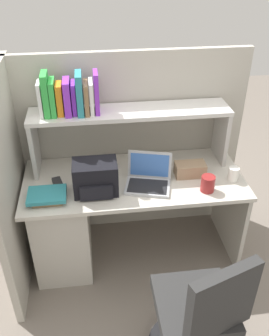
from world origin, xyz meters
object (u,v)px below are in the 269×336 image
object	(u,v)px
tissue_box	(190,169)
snack_canister	(208,184)
computer_mouse	(57,183)
paper_cup	(233,174)
office_chair	(199,319)
backpack	(95,178)
laptop	(148,178)

from	to	relation	value
tissue_box	snack_canister	bearing A→B (deg)	-69.68
computer_mouse	paper_cup	size ratio (longest dim) A/B	0.99
tissue_box	office_chair	world-z (taller)	office_chair
office_chair	snack_canister	bearing A→B (deg)	-126.87
backpack	computer_mouse	xyz separation A→B (m)	(-0.27, 0.12, -0.10)
tissue_box	backpack	bearing A→B (deg)	-170.10
laptop	office_chair	distance (m)	0.97
paper_cup	snack_canister	bearing A→B (deg)	-155.83
snack_canister	office_chair	xyz separation A→B (m)	(-0.23, -0.75, -0.39)
computer_mouse	tissue_box	world-z (taller)	tissue_box
tissue_box	office_chair	bearing A→B (deg)	-99.06
computer_mouse	snack_canister	size ratio (longest dim) A/B	0.90
backpack	paper_cup	xyz separation A→B (m)	(0.98, 0.01, -0.06)
laptop	snack_canister	bearing A→B (deg)	-17.48
office_chair	backpack	bearing A→B (deg)	-77.39
paper_cup	computer_mouse	bearing A→B (deg)	175.14
computer_mouse	office_chair	xyz separation A→B (m)	(0.80, -0.96, -0.35)
backpack	snack_canister	bearing A→B (deg)	-6.58
laptop	snack_canister	distance (m)	0.41
tissue_box	office_chair	distance (m)	1.04
office_chair	tissue_box	bearing A→B (deg)	-119.21
paper_cup	office_chair	size ratio (longest dim) A/B	0.11
laptop	backpack	size ratio (longest dim) A/B	1.21
laptop	computer_mouse	world-z (taller)	laptop
paper_cup	office_chair	xyz separation A→B (m)	(-0.45, -0.85, -0.39)
paper_cup	snack_canister	size ratio (longest dim) A/B	0.91
backpack	tissue_box	world-z (taller)	backpack
laptop	computer_mouse	xyz separation A→B (m)	(-0.64, 0.08, -0.03)
computer_mouse	snack_canister	xyz separation A→B (m)	(1.04, -0.21, 0.04)
backpack	paper_cup	size ratio (longest dim) A/B	2.87
tissue_box	office_chair	xyz separation A→B (m)	(-0.16, -0.96, -0.39)
tissue_box	snack_canister	world-z (taller)	snack_canister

